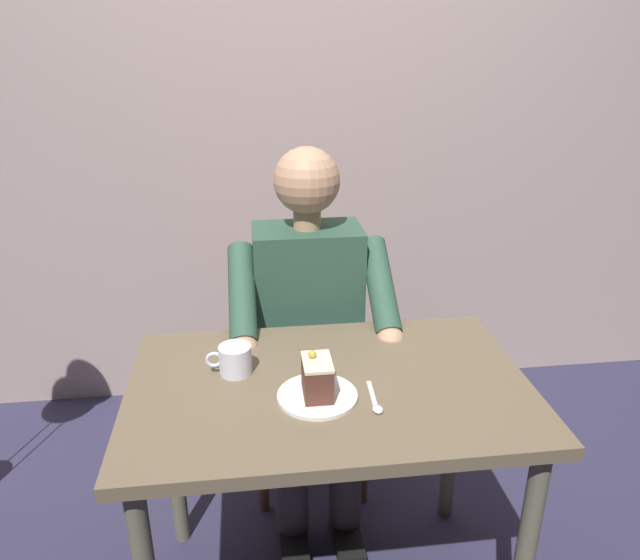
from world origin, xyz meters
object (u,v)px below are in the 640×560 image
object	(u,v)px
chair	(306,353)
coffee_cup	(235,359)
dessert_spoon	(375,402)
seated_person	(310,332)
dining_table	(329,415)
cake_slice	(317,377)

from	to	relation	value
chair	coffee_cup	xyz separation A→B (m)	(0.24, 0.55, 0.31)
coffee_cup	dessert_spoon	xyz separation A→B (m)	(-0.34, 0.19, -0.04)
chair	seated_person	size ratio (longest dim) A/B	0.70
seated_person	coffee_cup	size ratio (longest dim) A/B	10.36
dining_table	dessert_spoon	size ratio (longest dim) A/B	7.31
dessert_spoon	dining_table	bearing A→B (deg)	-47.32
chair	coffee_cup	distance (m)	0.67
coffee_cup	dining_table	bearing A→B (deg)	161.69
dining_table	dessert_spoon	xyz separation A→B (m)	(-0.10, 0.11, 0.11)
cake_slice	seated_person	bearing A→B (deg)	-94.30
dining_table	seated_person	size ratio (longest dim) A/B	0.82
coffee_cup	seated_person	bearing A→B (deg)	-122.78
coffee_cup	dessert_spoon	size ratio (longest dim) A/B	0.86
cake_slice	coffee_cup	size ratio (longest dim) A/B	0.95
chair	coffee_cup	bearing A→B (deg)	65.99
chair	cake_slice	size ratio (longest dim) A/B	7.66
dining_table	coffee_cup	bearing A→B (deg)	-18.31
chair	seated_person	xyz separation A→B (m)	(0.00, 0.17, 0.17)
dining_table	dessert_spoon	distance (m)	0.18
seated_person	cake_slice	size ratio (longest dim) A/B	10.95
dining_table	coffee_cup	distance (m)	0.29
chair	dining_table	bearing A→B (deg)	90.00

